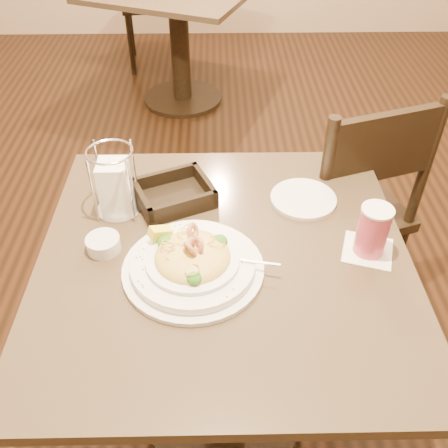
{
  "coord_description": "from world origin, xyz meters",
  "views": [
    {
      "loc": [
        -0.02,
        -0.87,
        1.58
      ],
      "look_at": [
        0.0,
        0.02,
        0.81
      ],
      "focal_mm": 40.0,
      "sensor_mm": 36.0,
      "label": 1
    }
  ],
  "objects_px": {
    "bread_basket": "(174,195)",
    "butter_ramekin": "(103,244)",
    "napkin_caddy": "(115,186)",
    "background_table": "(179,25)",
    "drink_glass": "(373,231)",
    "main_table": "(224,315)",
    "dining_chair_near": "(345,202)",
    "pasta_bowl": "(193,261)",
    "side_plate": "(303,199)"
  },
  "relations": [
    {
      "from": "main_table",
      "to": "drink_glass",
      "type": "height_order",
      "value": "drink_glass"
    },
    {
      "from": "butter_ramekin",
      "to": "background_table",
      "type": "bearing_deg",
      "value": 88.54
    },
    {
      "from": "background_table",
      "to": "bread_basket",
      "type": "distance_m",
      "value": 2.06
    },
    {
      "from": "dining_chair_near",
      "to": "butter_ramekin",
      "type": "relative_size",
      "value": 11.26
    },
    {
      "from": "main_table",
      "to": "drink_glass",
      "type": "bearing_deg",
      "value": 0.9
    },
    {
      "from": "drink_glass",
      "to": "pasta_bowl",
      "type": "bearing_deg",
      "value": -172.23
    },
    {
      "from": "main_table",
      "to": "bread_basket",
      "type": "xyz_separation_m",
      "value": [
        -0.13,
        0.21,
        0.25
      ]
    },
    {
      "from": "pasta_bowl",
      "to": "drink_glass",
      "type": "xyz_separation_m",
      "value": [
        0.42,
        0.06,
        0.04
      ]
    },
    {
      "from": "background_table",
      "to": "side_plate",
      "type": "bearing_deg",
      "value": -77.37
    },
    {
      "from": "napkin_caddy",
      "to": "butter_ramekin",
      "type": "xyz_separation_m",
      "value": [
        -0.02,
        -0.15,
        -0.06
      ]
    },
    {
      "from": "napkin_caddy",
      "to": "pasta_bowl",
      "type": "bearing_deg",
      "value": -48.1
    },
    {
      "from": "bread_basket",
      "to": "butter_ramekin",
      "type": "height_order",
      "value": "bread_basket"
    },
    {
      "from": "butter_ramekin",
      "to": "napkin_caddy",
      "type": "bearing_deg",
      "value": 84.16
    },
    {
      "from": "bread_basket",
      "to": "butter_ramekin",
      "type": "distance_m",
      "value": 0.25
    },
    {
      "from": "side_plate",
      "to": "dining_chair_near",
      "type": "bearing_deg",
      "value": 53.81
    },
    {
      "from": "drink_glass",
      "to": "butter_ramekin",
      "type": "bearing_deg",
      "value": 178.45
    },
    {
      "from": "drink_glass",
      "to": "butter_ramekin",
      "type": "height_order",
      "value": "drink_glass"
    },
    {
      "from": "dining_chair_near",
      "to": "drink_glass",
      "type": "xyz_separation_m",
      "value": [
        -0.08,
        -0.49,
        0.3
      ]
    },
    {
      "from": "main_table",
      "to": "side_plate",
      "type": "height_order",
      "value": "side_plate"
    },
    {
      "from": "butter_ramekin",
      "to": "main_table",
      "type": "bearing_deg",
      "value": -4.47
    },
    {
      "from": "side_plate",
      "to": "butter_ramekin",
      "type": "height_order",
      "value": "butter_ramekin"
    },
    {
      "from": "background_table",
      "to": "side_plate",
      "type": "xyz_separation_m",
      "value": [
        0.46,
        -2.04,
        0.24
      ]
    },
    {
      "from": "dining_chair_near",
      "to": "butter_ramekin",
      "type": "distance_m",
      "value": 0.9
    },
    {
      "from": "bread_basket",
      "to": "background_table",
      "type": "bearing_deg",
      "value": 92.96
    },
    {
      "from": "background_table",
      "to": "napkin_caddy",
      "type": "bearing_deg",
      "value": -91.14
    },
    {
      "from": "side_plate",
      "to": "napkin_caddy",
      "type": "bearing_deg",
      "value": -176.35
    },
    {
      "from": "bread_basket",
      "to": "napkin_caddy",
      "type": "relative_size",
      "value": 1.28
    },
    {
      "from": "main_table",
      "to": "bread_basket",
      "type": "distance_m",
      "value": 0.35
    },
    {
      "from": "pasta_bowl",
      "to": "drink_glass",
      "type": "bearing_deg",
      "value": 7.77
    },
    {
      "from": "napkin_caddy",
      "to": "bread_basket",
      "type": "bearing_deg",
      "value": 14.02
    },
    {
      "from": "background_table",
      "to": "drink_glass",
      "type": "distance_m",
      "value": 2.34
    },
    {
      "from": "main_table",
      "to": "background_table",
      "type": "relative_size",
      "value": 0.76
    },
    {
      "from": "dining_chair_near",
      "to": "pasta_bowl",
      "type": "distance_m",
      "value": 0.79
    },
    {
      "from": "background_table",
      "to": "pasta_bowl",
      "type": "relative_size",
      "value": 3.22
    },
    {
      "from": "main_table",
      "to": "drink_glass",
      "type": "distance_m",
      "value": 0.46
    },
    {
      "from": "butter_ramekin",
      "to": "pasta_bowl",
      "type": "bearing_deg",
      "value": -18.92
    },
    {
      "from": "main_table",
      "to": "side_plate",
      "type": "distance_m",
      "value": 0.38
    },
    {
      "from": "drink_glass",
      "to": "napkin_caddy",
      "type": "distance_m",
      "value": 0.65
    },
    {
      "from": "pasta_bowl",
      "to": "side_plate",
      "type": "relative_size",
      "value": 2.03
    },
    {
      "from": "main_table",
      "to": "napkin_caddy",
      "type": "relative_size",
      "value": 4.75
    },
    {
      "from": "background_table",
      "to": "dining_chair_near",
      "type": "bearing_deg",
      "value": -69.15
    },
    {
      "from": "pasta_bowl",
      "to": "background_table",
      "type": "bearing_deg",
      "value": 94.05
    },
    {
      "from": "pasta_bowl",
      "to": "bread_basket",
      "type": "xyz_separation_m",
      "value": [
        -0.06,
        0.26,
        -0.01
      ]
    },
    {
      "from": "napkin_caddy",
      "to": "side_plate",
      "type": "xyz_separation_m",
      "value": [
        0.5,
        0.03,
        -0.08
      ]
    },
    {
      "from": "main_table",
      "to": "butter_ramekin",
      "type": "height_order",
      "value": "butter_ramekin"
    },
    {
      "from": "main_table",
      "to": "background_table",
      "type": "distance_m",
      "value": 2.26
    },
    {
      "from": "napkin_caddy",
      "to": "drink_glass",
      "type": "bearing_deg",
      "value": -15.1
    },
    {
      "from": "bread_basket",
      "to": "butter_ramekin",
      "type": "bearing_deg",
      "value": -130.66
    },
    {
      "from": "dining_chair_near",
      "to": "butter_ramekin",
      "type": "height_order",
      "value": "dining_chair_near"
    },
    {
      "from": "dining_chair_near",
      "to": "napkin_caddy",
      "type": "bearing_deg",
      "value": 6.04
    }
  ]
}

